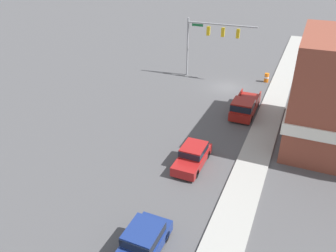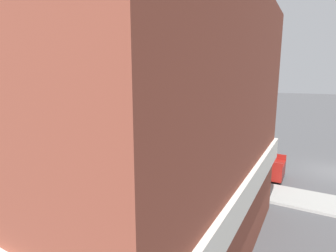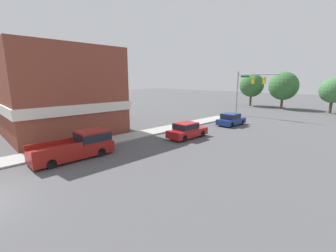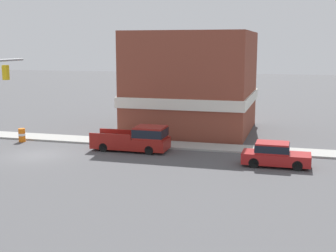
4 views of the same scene
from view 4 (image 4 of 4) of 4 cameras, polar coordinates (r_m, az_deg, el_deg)
ground_plane at (r=34.88m, az=-15.67°, el=-3.46°), size 200.00×200.00×0.00m
sidewalk_curb at (r=39.72m, az=-11.44°, el=-1.58°), size 2.40×60.00×0.14m
car_lead at (r=31.25m, az=12.86°, el=-3.35°), size 1.81×4.38×1.57m
pickup_truck_parked at (r=34.84m, az=-3.74°, el=-1.56°), size 2.06×5.74×1.90m
construction_barrel at (r=39.94m, az=-17.38°, el=-1.06°), size 0.56×0.56×1.09m
corner_brick_building at (r=42.90m, az=3.00°, el=5.22°), size 11.08×10.86×8.98m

